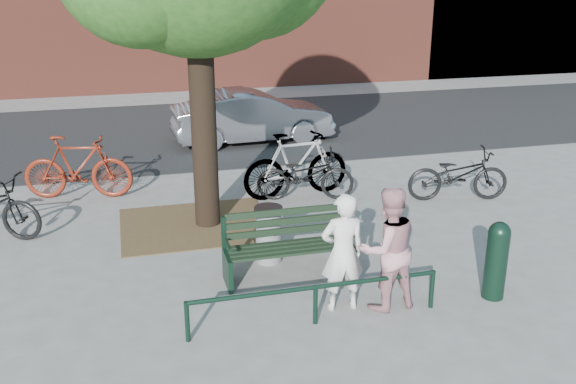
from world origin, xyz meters
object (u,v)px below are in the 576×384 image
object	(u,v)px
park_bench	(288,244)
bollard	(497,258)
bicycle_c	(305,175)
litter_bin	(269,234)
parked_car	(252,116)
person_left	(343,252)
person_right	(387,249)

from	to	relation	value
park_bench	bollard	world-z (taller)	bollard
bollard	bicycle_c	size ratio (longest dim) A/B	0.59
litter_bin	bicycle_c	bearing A→B (deg)	62.44
bicycle_c	parked_car	size ratio (longest dim) A/B	0.46
person_left	person_right	xyz separation A→B (m)	(0.53, -0.11, 0.03)
bollard	parked_car	bearing A→B (deg)	99.79
park_bench	person_right	bearing A→B (deg)	-49.49
park_bench	person_right	world-z (taller)	person_right
litter_bin	bicycle_c	world-z (taller)	bicycle_c
parked_car	person_left	bearing A→B (deg)	172.89
bollard	parked_car	size ratio (longest dim) A/B	0.27
person_left	bollard	bearing A→B (deg)	174.51
person_right	litter_bin	bearing A→B (deg)	-62.93
park_bench	bollard	xyz separation A→B (m)	(2.38, -1.24, 0.07)
person_left	litter_bin	size ratio (longest dim) A/B	1.82
person_right	bicycle_c	xyz separation A→B (m)	(0.12, 3.96, -0.33)
bicycle_c	park_bench	bearing A→B (deg)	172.22
park_bench	bicycle_c	xyz separation A→B (m)	(1.07, 2.85, -0.02)
park_bench	parked_car	size ratio (longest dim) A/B	0.46
person_left	parked_car	size ratio (longest dim) A/B	0.40
person_left	parked_car	bearing A→B (deg)	-92.59
person_right	parked_car	xyz separation A→B (m)	(0.01, 8.11, -0.17)
person_right	person_left	bearing A→B (deg)	-18.24
bicycle_c	person_right	bearing A→B (deg)	-168.95
parked_car	bicycle_c	bearing A→B (deg)	178.28
bollard	bicycle_c	bearing A→B (deg)	107.79
person_left	bollard	distance (m)	1.99
bollard	litter_bin	size ratio (longest dim) A/B	1.25
person_right	parked_car	bearing A→B (deg)	-96.86
park_bench	litter_bin	bearing A→B (deg)	105.55
bollard	bicycle_c	world-z (taller)	bollard
person_right	bicycle_c	distance (m)	3.98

